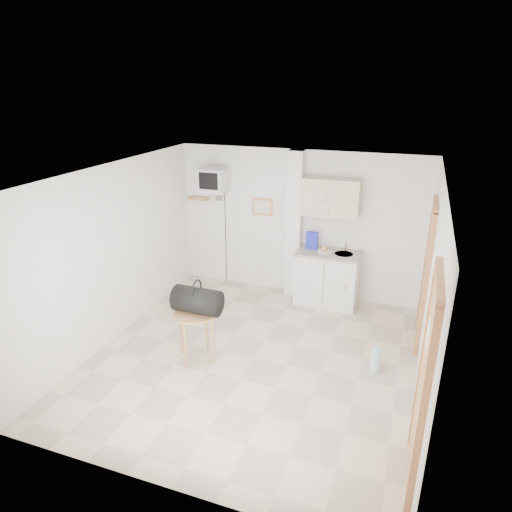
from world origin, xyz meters
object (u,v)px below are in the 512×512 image
(crt_television, at_px, (214,181))
(water_bottle, at_px, (375,361))
(duffel_bag, at_px, (197,300))
(round_table, at_px, (196,319))

(crt_television, xyz_separation_m, water_bottle, (3.03, -1.77, -1.77))
(crt_television, xyz_separation_m, duffel_bag, (0.77, -2.28, -1.05))
(crt_television, distance_m, round_table, 2.73)
(round_table, distance_m, water_bottle, 2.39)
(crt_television, bearing_deg, round_table, -72.13)
(crt_television, bearing_deg, water_bottle, -30.37)
(water_bottle, bearing_deg, round_table, -167.87)
(crt_television, height_order, water_bottle, crt_television)
(duffel_bag, bearing_deg, water_bottle, 13.33)
(crt_television, relative_size, duffel_bag, 3.43)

